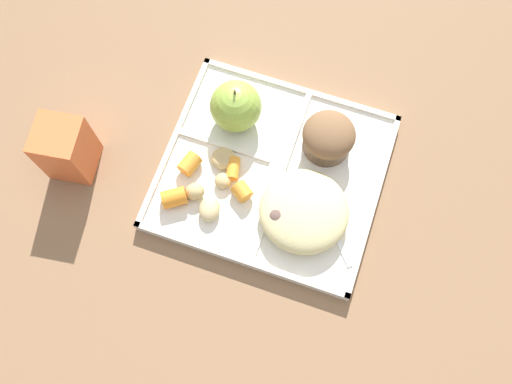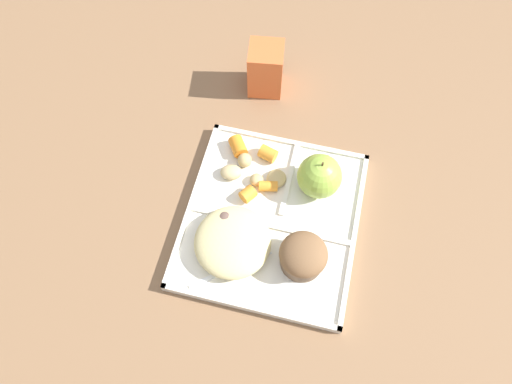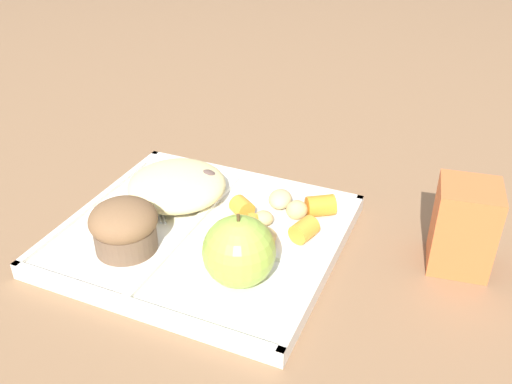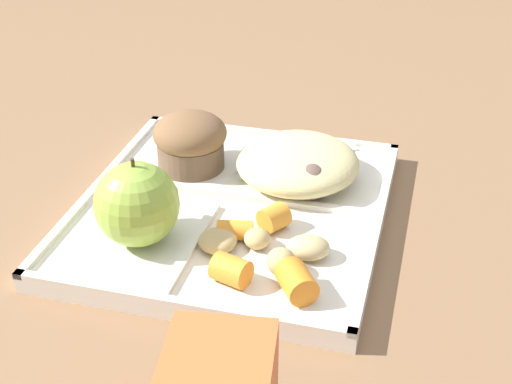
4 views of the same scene
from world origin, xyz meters
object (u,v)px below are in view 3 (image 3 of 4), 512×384
(lunch_tray, at_px, (203,236))
(green_apple, at_px, (239,251))
(milk_carton, at_px, (464,227))
(bran_muffin, at_px, (124,226))
(plastic_fork, at_px, (153,199))

(lunch_tray, relative_size, green_apple, 3.80)
(milk_carton, bearing_deg, bran_muffin, 13.87)
(green_apple, bearing_deg, bran_muffin, -0.00)
(plastic_fork, bearing_deg, lunch_tray, 158.62)
(lunch_tray, height_order, milk_carton, milk_carton)
(lunch_tray, bearing_deg, plastic_fork, -21.38)
(bran_muffin, distance_m, milk_carton, 0.39)
(bran_muffin, bearing_deg, lunch_tray, -135.09)
(green_apple, relative_size, plastic_fork, 0.71)
(plastic_fork, bearing_deg, bran_muffin, 106.08)
(lunch_tray, distance_m, green_apple, 0.11)
(bran_muffin, height_order, milk_carton, milk_carton)
(green_apple, distance_m, bran_muffin, 0.15)
(lunch_tray, distance_m, milk_carton, 0.31)
(lunch_tray, distance_m, bran_muffin, 0.10)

